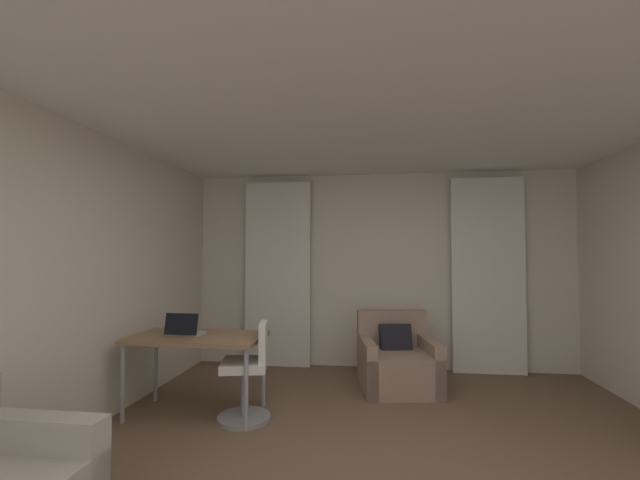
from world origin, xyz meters
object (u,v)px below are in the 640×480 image
at_px(desk_chair, 249,376).
at_px(laptop, 185,330).
at_px(desk, 197,342).
at_px(armchair, 397,363).

height_order(desk_chair, laptop, laptop).
relative_size(desk, laptop, 3.84).
bearing_deg(laptop, armchair, 25.92).
xyz_separation_m(desk_chair, laptop, (-0.65, 0.05, 0.39)).
bearing_deg(laptop, desk_chair, -4.80).
distance_m(desk, desk_chair, 0.60).
height_order(armchair, laptop, laptop).
xyz_separation_m(armchair, desk_chair, (-1.40, -1.05, 0.11)).
distance_m(desk, laptop, 0.16).
bearing_deg(desk_chair, armchair, 36.86).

